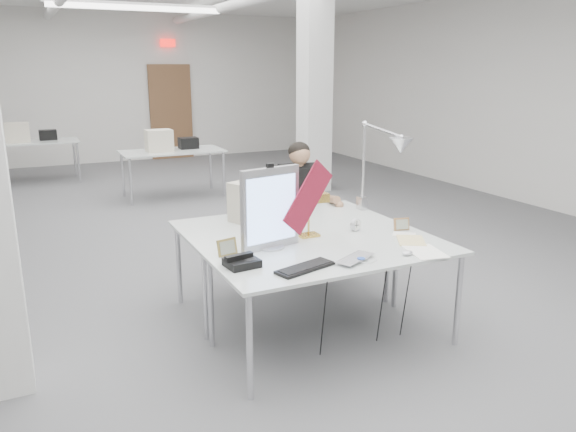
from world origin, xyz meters
name	(u,v)px	position (x,y,z in m)	size (l,w,h in m)	color
room_shell	(219,100)	(0.04, 0.13, 1.69)	(10.04, 14.04, 3.24)	#545456
desk_main	(336,253)	(0.00, -2.50, 0.74)	(1.80, 0.90, 0.03)	silver
desk_second	(283,223)	(0.00, -1.60, 0.74)	(1.80, 0.90, 0.03)	silver
bg_desk_a	(172,151)	(0.20, 3.00, 0.74)	(1.60, 0.80, 0.03)	silver
bg_desk_b	(31,142)	(-1.80, 5.20, 0.74)	(1.60, 0.80, 0.03)	silver
office_chair	(297,225)	(0.49, -0.90, 0.48)	(0.48, 0.48, 0.97)	black
seated_person	(300,186)	(0.49, -0.95, 0.90)	(0.46, 0.57, 0.86)	black
monitor	(270,208)	(-0.40, -2.22, 1.06)	(0.49, 0.05, 0.60)	#A3A2A7
pennant	(308,197)	(-0.10, -2.25, 1.12)	(0.53, 0.01, 0.22)	maroon
keyboard	(305,268)	(-0.38, -2.74, 0.77)	(0.43, 0.14, 0.02)	black
laptop	(361,261)	(0.03, -2.78, 0.77)	(0.33, 0.21, 0.03)	silver
mouse	(407,253)	(0.41, -2.80, 0.77)	(0.09, 0.06, 0.04)	silver
bankers_lamp	(309,217)	(-0.01, -2.08, 0.92)	(0.28, 0.11, 0.32)	gold
desk_phone	(242,263)	(-0.73, -2.50, 0.78)	(0.21, 0.19, 0.05)	black
picture_frame_left	(227,247)	(-0.74, -2.24, 0.82)	(0.15, 0.01, 0.12)	olive
picture_frame_right	(401,224)	(0.76, -2.26, 0.81)	(0.13, 0.01, 0.10)	#9F7044
desk_clock	(355,225)	(0.41, -2.11, 0.81)	(0.10, 0.10, 0.03)	#BABABF
paper_stack_a	(425,252)	(0.57, -2.80, 0.76)	(0.23, 0.33, 0.01)	white
paper_stack_b	(411,241)	(0.65, -2.54, 0.76)	(0.20, 0.28, 0.01)	#D4BF7F
paper_stack_c	(404,235)	(0.70, -2.38, 0.76)	(0.18, 0.13, 0.01)	silver
beige_monitor	(256,202)	(-0.21, -1.48, 0.93)	(0.36, 0.34, 0.34)	#B8AF98
architect_lamp	(379,168)	(0.85, -1.78, 1.19)	(0.23, 0.67, 0.87)	silver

